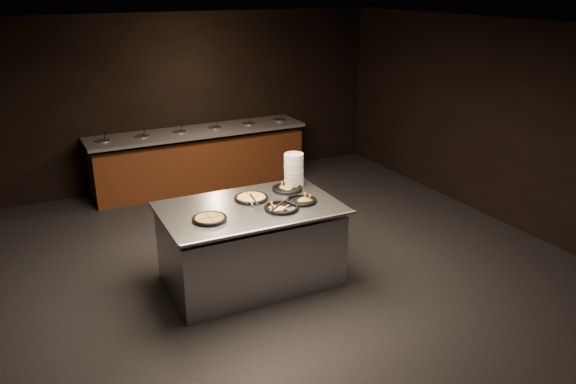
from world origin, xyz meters
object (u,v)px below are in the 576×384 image
at_px(plate_stack, 294,170).
at_px(pan_veggie_whole, 210,218).
at_px(pan_cheese_whole, 251,198).
at_px(serving_counter, 251,246).

bearing_deg(plate_stack, pan_veggie_whole, -156.70).
height_order(plate_stack, pan_veggie_whole, plate_stack).
bearing_deg(pan_veggie_whole, pan_cheese_whole, 29.09).
bearing_deg(pan_cheese_whole, serving_counter, -118.88).
distance_m(pan_veggie_whole, pan_cheese_whole, 0.74).
distance_m(serving_counter, pan_veggie_whole, 0.77).
distance_m(serving_counter, plate_stack, 1.12).
xyz_separation_m(serving_counter, plate_stack, (0.78, 0.40, 0.71)).
bearing_deg(pan_cheese_whole, pan_veggie_whole, -150.91).
relative_size(plate_stack, pan_veggie_whole, 1.08).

